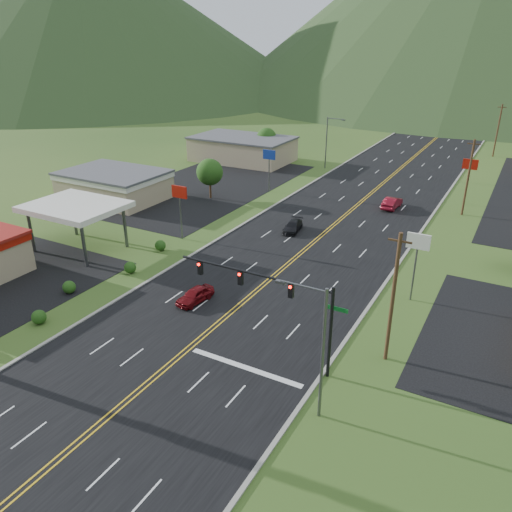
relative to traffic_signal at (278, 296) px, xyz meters
The scene contains 22 objects.
ground 16.32m from the traffic_signal, 114.86° to the right, with size 500.00×500.00×0.00m, color #2A491A.
road 16.32m from the traffic_signal, 114.86° to the right, with size 20.00×460.00×0.04m, color black.
traffic_signal is the anchor object (origin of this frame).
streetlight_east 6.17m from the traffic_signal, 40.39° to the right, with size 3.28×0.25×9.00m.
streetlight_west 58.88m from the traffic_signal, 107.97° to the left, with size 3.28×0.25×9.00m.
gas_canopy 29.59m from the traffic_signal, 164.30° to the left, with size 10.00×8.00×5.30m.
building_west_mid 45.46m from the traffic_signal, 148.05° to the left, with size 14.40×10.40×4.10m.
building_west_far 64.15m from the traffic_signal, 122.56° to the left, with size 18.40×11.40×4.50m.
pole_sign_west_a 26.00m from the traffic_signal, 142.00° to the left, with size 2.00×0.18×6.40m.
pole_sign_west_b 43.17m from the traffic_signal, 118.32° to the left, with size 2.00×0.18×6.40m.
pole_sign_east_a 15.45m from the traffic_signal, 65.05° to the left, with size 2.00×0.18×6.40m.
pole_sign_east_b 46.47m from the traffic_signal, 81.94° to the left, with size 2.00×0.18×6.40m.
tree_west_a 40.80m from the traffic_signal, 130.50° to the left, with size 3.84×3.84×5.82m.
tree_west_b 66.01m from the traffic_signal, 118.49° to the left, with size 3.84×3.84×5.82m.
utility_pole_a 8.08m from the traffic_signal, 29.72° to the left, with size 1.60×0.28×10.00m.
utility_pole_b 41.60m from the traffic_signal, 80.29° to the left, with size 1.60×0.28×10.00m.
utility_pole_c 81.31m from the traffic_signal, 85.05° to the left, with size 1.60×0.28×10.00m.
utility_pole_d 121.21m from the traffic_signal, 86.68° to the left, with size 1.60×0.28×10.00m.
mountain_nw 206.68m from the traffic_signal, 139.05° to the left, with size 190.00×190.00×60.00m, color black.
car_red_near 12.04m from the traffic_signal, 157.68° to the left, with size 1.57×3.89×1.33m, color maroon.
car_dark_mid 26.89m from the traffic_signal, 112.46° to the left, with size 1.71×4.20×1.22m, color black.
car_red_far 39.46m from the traffic_signal, 92.80° to the left, with size 1.63×4.68×1.54m, color maroon.
Camera 1 is at (19.95, -13.47, 21.91)m, focal length 35.00 mm.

